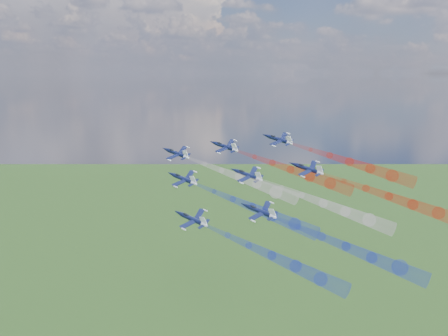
{
  "coord_description": "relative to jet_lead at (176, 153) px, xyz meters",
  "views": [
    {
      "loc": [
        -25.11,
        -146.71,
        180.48
      ],
      "look_at": [
        -19.87,
        -0.8,
        152.5
      ],
      "focal_mm": 39.57,
      "sensor_mm": 36.0,
      "label": 1
    }
  ],
  "objects": [
    {
      "name": "jet_inner_right",
      "position": [
        15.57,
        1.0,
        2.0
      ],
      "size": [
        15.07,
        14.62,
        8.46
      ],
      "primitive_type": null,
      "rotation": [
        0.22,
        -0.37,
        0.84
      ],
      "color": "black"
    },
    {
      "name": "jet_lead",
      "position": [
        0.0,
        0.0,
        0.0
      ],
      "size": [
        15.07,
        14.62,
        8.46
      ],
      "primitive_type": null,
      "rotation": [
        0.22,
        -0.37,
        0.84
      ],
      "color": "black"
    },
    {
      "name": "trail_rear_left",
      "position": [
        42.72,
        -46.3,
        -15.34
      ],
      "size": [
        32.97,
        27.24,
        12.65
      ],
      "primitive_type": null,
      "rotation": [
        0.22,
        -0.37,
        0.84
      ],
      "color": "#192BD5"
    },
    {
      "name": "jet_inner_left",
      "position": [
        2.72,
        -14.42,
        -5.28
      ],
      "size": [
        15.07,
        14.62,
        8.46
      ],
      "primitive_type": null,
      "rotation": [
        0.22,
        -0.37,
        0.84
      ],
      "color": "black"
    },
    {
      "name": "trail_outer_left",
      "position": [
        24.89,
        -46.75,
        -17.18
      ],
      "size": [
        32.97,
        27.24,
        12.65
      ],
      "primitive_type": null,
      "rotation": [
        0.22,
        -0.37,
        0.84
      ],
      "color": "#192BD5"
    },
    {
      "name": "trail_outer_right",
      "position": [
        52.04,
        -14.5,
        -0.55
      ],
      "size": [
        32.97,
        27.24,
        12.65
      ],
      "primitive_type": null,
      "rotation": [
        0.22,
        -0.37,
        0.84
      ],
      "color": "red"
    },
    {
      "name": "jet_rear_right",
      "position": [
        39.21,
        -15.99,
        -2.23
      ],
      "size": [
        15.07,
        14.62,
        8.46
      ],
      "primitive_type": null,
      "rotation": [
        0.22,
        -0.37,
        0.84
      ],
      "color": "black"
    },
    {
      "name": "jet_center_third",
      "position": [
        21.61,
        -15.62,
        -4.01
      ],
      "size": [
        15.07,
        14.62,
        8.46
      ],
      "primitive_type": null,
      "rotation": [
        0.22,
        -0.37,
        0.84
      ],
      "color": "black"
    },
    {
      "name": "trail_lead",
      "position": [
        19.15,
        -14.53,
        -4.89
      ],
      "size": [
        32.97,
        27.24,
        12.65
      ],
      "primitive_type": null,
      "rotation": [
        0.22,
        -0.37,
        0.84
      ],
      "color": "white"
    },
    {
      "name": "trail_inner_left",
      "position": [
        21.87,
        -28.95,
        -10.17
      ],
      "size": [
        32.97,
        27.24,
        12.65
      ],
      "primitive_type": null,
      "rotation": [
        0.22,
        -0.37,
        0.84
      ],
      "color": "#192BD5"
    },
    {
      "name": "trail_inner_right",
      "position": [
        34.72,
        -13.53,
        -2.89
      ],
      "size": [
        32.97,
        27.24,
        12.65
      ],
      "primitive_type": null,
      "rotation": [
        0.22,
        -0.37,
        0.84
      ],
      "color": "red"
    },
    {
      "name": "jet_outer_right",
      "position": [
        32.89,
        0.03,
        4.34
      ],
      "size": [
        15.07,
        14.62,
        8.46
      ],
      "primitive_type": null,
      "rotation": [
        0.22,
        -0.37,
        0.84
      ],
      "color": "black"
    },
    {
      "name": "trail_center_third",
      "position": [
        40.77,
        -30.15,
        -8.9
      ],
      "size": [
        32.97,
        27.24,
        12.65
      ],
      "primitive_type": null,
      "rotation": [
        0.22,
        -0.37,
        0.84
      ],
      "color": "white"
    },
    {
      "name": "jet_rear_left",
      "position": [
        23.57,
        -31.78,
        -10.45
      ],
      "size": [
        15.07,
        14.62,
        8.46
      ],
      "primitive_type": null,
      "rotation": [
        0.22,
        -0.37,
        0.84
      ],
      "color": "black"
    },
    {
      "name": "trail_rear_right",
      "position": [
        58.36,
        -30.52,
        -7.12
      ],
      "size": [
        32.97,
        27.24,
        12.65
      ],
      "primitive_type": null,
      "rotation": [
        0.22,
        -0.37,
        0.84
      ],
      "color": "red"
    },
    {
      "name": "jet_outer_left",
      "position": [
        5.74,
        -32.23,
        -12.29
      ],
      "size": [
        15.07,
        14.62,
        8.46
      ],
      "primitive_type": null,
      "rotation": [
        0.22,
        -0.37,
        0.84
      ],
      "color": "black"
    }
  ]
}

